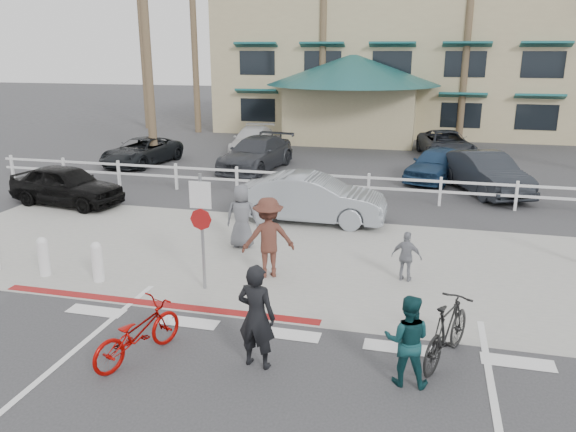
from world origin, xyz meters
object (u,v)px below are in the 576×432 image
(bike_red, at_px, (137,333))
(car_white_sedan, at_px, (312,198))
(car_red_compact, at_px, (67,185))
(sign_post, at_px, (202,226))
(bike_black, at_px, (447,331))

(bike_red, height_order, car_white_sedan, car_white_sedan)
(bike_red, relative_size, car_red_compact, 0.46)
(sign_post, relative_size, bike_black, 1.55)
(bike_red, height_order, car_red_compact, car_red_compact)
(sign_post, height_order, car_white_sedan, sign_post)
(car_white_sedan, bearing_deg, bike_black, -152.75)
(car_white_sedan, height_order, car_red_compact, car_white_sedan)
(sign_post, relative_size, car_red_compact, 0.72)
(sign_post, xyz_separation_m, bike_black, (5.10, -1.83, -0.89))
(bike_red, xyz_separation_m, car_white_sedan, (1.26, 8.53, 0.25))
(sign_post, distance_m, bike_black, 5.49)
(bike_black, relative_size, car_red_compact, 0.47)
(sign_post, height_order, bike_red, sign_post)
(bike_black, bearing_deg, sign_post, 2.61)
(sign_post, xyz_separation_m, car_white_sedan, (1.27, 5.53, -0.72))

